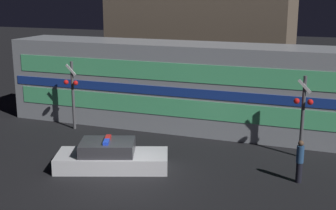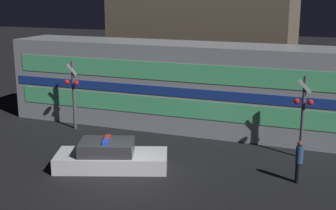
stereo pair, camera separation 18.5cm
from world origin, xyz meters
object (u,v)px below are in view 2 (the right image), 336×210
(pedestrian, at_px, (299,161))
(train, at_px, (213,88))
(crossing_signal_near, at_px, (303,112))
(police_car, at_px, (110,157))

(pedestrian, bearing_deg, train, 131.94)
(pedestrian, bearing_deg, crossing_signal_near, 94.24)
(pedestrian, bearing_deg, police_car, -170.65)
(pedestrian, height_order, crossing_signal_near, crossing_signal_near)
(train, xyz_separation_m, pedestrian, (4.70, -5.23, -1.32))
(train, distance_m, police_car, 7.00)
(train, height_order, crossing_signal_near, train)
(train, height_order, police_car, train)
(police_car, height_order, pedestrian, pedestrian)
(crossing_signal_near, bearing_deg, pedestrian, -85.76)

